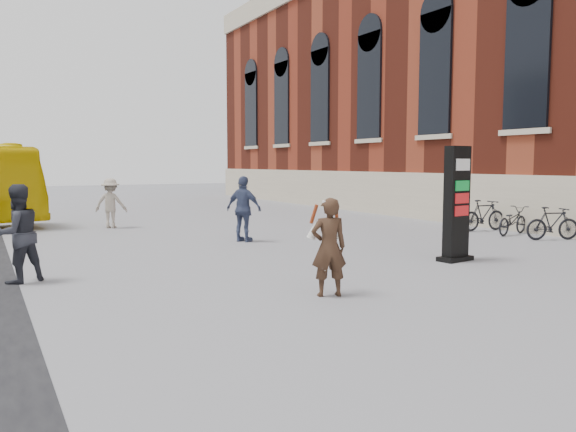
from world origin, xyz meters
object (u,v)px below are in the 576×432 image
pedestrian_c (244,209)px  bike_7 (484,215)px  pedestrian_b (111,203)px  pedestrian_a (18,234)px  bike_5 (553,223)px  info_pylon (457,204)px  woman (329,246)px  bike_6 (512,221)px

pedestrian_c → bike_7: (7.77, -1.46, -0.40)m
pedestrian_b → pedestrian_c: pedestrian_c is taller
bike_7 → pedestrian_a: bearing=102.2°
pedestrian_b → bike_5: (10.30, -9.11, -0.36)m
bike_5 → pedestrian_a: bearing=107.3°
pedestrian_b → bike_5: pedestrian_b is taller
bike_5 → bike_7: (0.00, 2.47, 0.03)m
info_pylon → bike_7: size_ratio=1.51×
pedestrian_c → woman: bearing=133.6°
pedestrian_b → bike_6: (10.30, -7.74, -0.40)m
bike_7 → pedestrian_b: bearing=63.2°
bike_7 → pedestrian_c: bearing=85.4°
pedestrian_a → pedestrian_b: 8.74m
info_pylon → pedestrian_a: (-8.65, 2.16, -0.37)m
info_pylon → bike_6: 5.59m
bike_7 → bike_6: bearing=-173.9°
woman → pedestrian_c: pedestrian_c is taller
woman → pedestrian_b: bearing=-66.7°
pedestrian_a → bike_5: 13.62m
pedestrian_a → woman: bearing=117.5°
pedestrian_b → bike_5: size_ratio=1.06×
woman → bike_6: bearing=-138.9°
woman → pedestrian_a: size_ratio=0.90×
pedestrian_b → bike_7: pedestrian_b is taller
pedestrian_b → bike_5: 13.75m
info_pylon → bike_6: bearing=20.2°
pedestrian_a → pedestrian_c: size_ratio=0.98×
pedestrian_a → pedestrian_c: 6.50m
pedestrian_b → pedestrian_c: 5.77m
pedestrian_a → bike_7: 13.66m
info_pylon → pedestrian_c: size_ratio=1.40×
woman → bike_7: woman is taller
bike_6 → pedestrian_a: bearing=78.1°
pedestrian_c → bike_7: size_ratio=1.08×
bike_5 → pedestrian_c: bearing=84.7°
info_pylon → pedestrian_c: bearing=112.4°
woman → bike_7: (9.21, 5.05, -0.32)m
pedestrian_a → pedestrian_c: pedestrian_c is taller
info_pylon → pedestrian_a: 8.92m
pedestrian_c → pedestrian_b: bearing=-7.9°
pedestrian_a → bike_6: 13.59m
info_pylon → pedestrian_b: 11.59m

